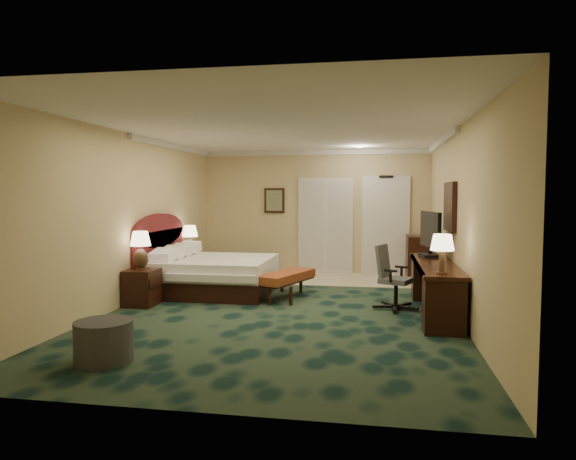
% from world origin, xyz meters
% --- Properties ---
extents(floor, '(5.00, 7.50, 0.00)m').
position_xyz_m(floor, '(0.00, 0.00, 0.00)').
color(floor, black).
rests_on(floor, ground).
extents(ceiling, '(5.00, 7.50, 0.00)m').
position_xyz_m(ceiling, '(0.00, 0.00, 2.70)').
color(ceiling, silver).
rests_on(ceiling, wall_back).
extents(wall_back, '(5.00, 0.00, 2.70)m').
position_xyz_m(wall_back, '(0.00, 3.75, 1.35)').
color(wall_back, tan).
rests_on(wall_back, ground).
extents(wall_front, '(5.00, 0.00, 2.70)m').
position_xyz_m(wall_front, '(0.00, -3.75, 1.35)').
color(wall_front, tan).
rests_on(wall_front, ground).
extents(wall_left, '(0.00, 7.50, 2.70)m').
position_xyz_m(wall_left, '(-2.50, 0.00, 1.35)').
color(wall_left, tan).
rests_on(wall_left, ground).
extents(wall_right, '(0.00, 7.50, 2.70)m').
position_xyz_m(wall_right, '(2.50, 0.00, 1.35)').
color(wall_right, tan).
rests_on(wall_right, ground).
extents(crown_molding, '(5.00, 7.50, 0.10)m').
position_xyz_m(crown_molding, '(0.00, 0.00, 2.65)').
color(crown_molding, silver).
rests_on(crown_molding, wall_back).
extents(tile_patch, '(3.20, 1.70, 0.01)m').
position_xyz_m(tile_patch, '(0.90, 2.90, 0.01)').
color(tile_patch, beige).
rests_on(tile_patch, ground).
extents(headboard, '(0.12, 2.00, 1.40)m').
position_xyz_m(headboard, '(-2.44, 1.00, 0.70)').
color(headboard, '#531B17').
rests_on(headboard, ground).
extents(entry_door, '(1.02, 0.06, 2.18)m').
position_xyz_m(entry_door, '(1.55, 3.72, 1.05)').
color(entry_door, silver).
rests_on(entry_door, ground).
extents(closet_doors, '(1.20, 0.06, 2.10)m').
position_xyz_m(closet_doors, '(0.25, 3.71, 1.05)').
color(closet_doors, '#B8B1A5').
rests_on(closet_doors, ground).
extents(wall_art, '(0.45, 0.06, 0.55)m').
position_xyz_m(wall_art, '(-0.90, 3.71, 1.60)').
color(wall_art, slate).
rests_on(wall_art, wall_back).
extents(wall_mirror, '(0.05, 0.95, 0.75)m').
position_xyz_m(wall_mirror, '(2.46, 0.60, 1.55)').
color(wall_mirror, white).
rests_on(wall_mirror, wall_right).
extents(bed, '(1.94, 1.80, 0.62)m').
position_xyz_m(bed, '(-1.43, 1.09, 0.31)').
color(bed, silver).
rests_on(bed, ground).
extents(nightstand_near, '(0.45, 0.52, 0.57)m').
position_xyz_m(nightstand_near, '(-2.25, -0.11, 0.28)').
color(nightstand_near, black).
rests_on(nightstand_near, ground).
extents(nightstand_far, '(0.43, 0.49, 0.54)m').
position_xyz_m(nightstand_far, '(-2.27, 2.09, 0.27)').
color(nightstand_far, black).
rests_on(nightstand_far, ground).
extents(lamp_near, '(0.39, 0.39, 0.60)m').
position_xyz_m(lamp_near, '(-2.27, -0.11, 0.87)').
color(lamp_near, black).
rests_on(lamp_near, nightstand_near).
extents(lamp_far, '(0.37, 0.37, 0.59)m').
position_xyz_m(lamp_far, '(-2.28, 2.07, 0.83)').
color(lamp_far, black).
rests_on(lamp_far, nightstand_far).
extents(bed_bench, '(0.87, 1.36, 0.44)m').
position_xyz_m(bed_bench, '(-0.13, 0.83, 0.22)').
color(bed_bench, maroon).
rests_on(bed_bench, ground).
extents(ottoman, '(0.66, 0.66, 0.43)m').
position_xyz_m(ottoman, '(-1.42, -2.72, 0.21)').
color(ottoman, '#2C2C2D').
rests_on(ottoman, ground).
extents(desk, '(0.55, 2.57, 0.74)m').
position_xyz_m(desk, '(2.20, 0.09, 0.37)').
color(desk, black).
rests_on(desk, ground).
extents(tv, '(0.25, 0.93, 0.72)m').
position_xyz_m(tv, '(2.20, 0.84, 1.10)').
color(tv, black).
rests_on(tv, desk).
extents(desk_lamp, '(0.36, 0.36, 0.51)m').
position_xyz_m(desk_lamp, '(2.17, -0.97, 1.00)').
color(desk_lamp, black).
rests_on(desk_lamp, desk).
extents(desk_chair, '(0.73, 0.71, 0.97)m').
position_xyz_m(desk_chair, '(1.66, 0.28, 0.49)').
color(desk_chair, '#4E4E50').
rests_on(desk_chair, ground).
extents(minibar, '(0.47, 0.85, 0.90)m').
position_xyz_m(minibar, '(2.21, 3.20, 0.45)').
color(minibar, black).
rests_on(minibar, ground).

